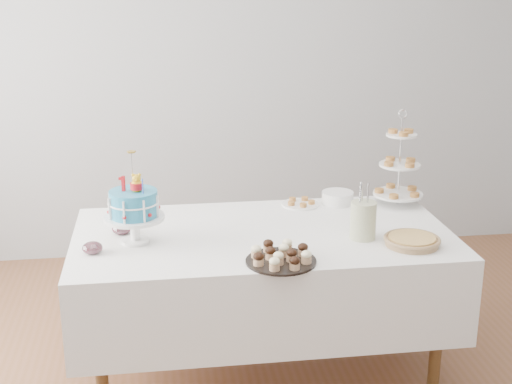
{
  "coord_description": "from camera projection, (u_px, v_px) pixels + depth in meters",
  "views": [
    {
      "loc": [
        -0.52,
        -3.07,
        2.06
      ],
      "look_at": [
        -0.04,
        0.3,
        0.99
      ],
      "focal_mm": 50.0,
      "sensor_mm": 36.0,
      "label": 1
    }
  ],
  "objects": [
    {
      "name": "plate_stack",
      "position": [
        338.0,
        198.0,
        4.07
      ],
      "size": [
        0.18,
        0.18,
        0.07
      ],
      "color": "white",
      "rests_on": "table"
    },
    {
      "name": "pastry_plate",
      "position": [
        301.0,
        203.0,
        4.05
      ],
      "size": [
        0.21,
        0.21,
        0.03
      ],
      "color": "white",
      "rests_on": "table"
    },
    {
      "name": "tiered_stand",
      "position": [
        400.0,
        165.0,
        4.0
      ],
      "size": [
        0.28,
        0.28,
        0.55
      ],
      "color": "silver",
      "rests_on": "table"
    },
    {
      "name": "jam_bowl_a",
      "position": [
        92.0,
        248.0,
        3.36
      ],
      "size": [
        0.1,
        0.1,
        0.06
      ],
      "color": "silver",
      "rests_on": "table"
    },
    {
      "name": "table",
      "position": [
        263.0,
        273.0,
        3.71
      ],
      "size": [
        1.92,
        1.02,
        0.77
      ],
      "color": "white",
      "rests_on": "floor"
    },
    {
      "name": "pie",
      "position": [
        412.0,
        240.0,
        3.46
      ],
      "size": [
        0.28,
        0.28,
        0.04
      ],
      "color": "tan",
      "rests_on": "table"
    },
    {
      "name": "jam_bowl_b",
      "position": [
        122.0,
        229.0,
        3.61
      ],
      "size": [
        0.1,
        0.1,
        0.06
      ],
      "color": "silver",
      "rests_on": "table"
    },
    {
      "name": "birthday_cake",
      "position": [
        134.0,
        219.0,
        3.46
      ],
      "size": [
        0.3,
        0.3,
        0.46
      ],
      "rotation": [
        0.0,
        0.0,
        -0.36
      ],
      "color": "white",
      "rests_on": "table"
    },
    {
      "name": "walls",
      "position": [
        273.0,
        134.0,
        3.18
      ],
      "size": [
        5.04,
        4.04,
        2.7
      ],
      "color": "#9FA1A4",
      "rests_on": "floor"
    },
    {
      "name": "utensil_pitcher",
      "position": [
        363.0,
        219.0,
        3.53
      ],
      "size": [
        0.14,
        0.13,
        0.29
      ],
      "rotation": [
        0.0,
        0.0,
        0.25
      ],
      "color": "beige",
      "rests_on": "table"
    },
    {
      "name": "cupcake_tray",
      "position": [
        281.0,
        255.0,
        3.26
      ],
      "size": [
        0.33,
        0.33,
        0.07
      ],
      "color": "black",
      "rests_on": "table"
    }
  ]
}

